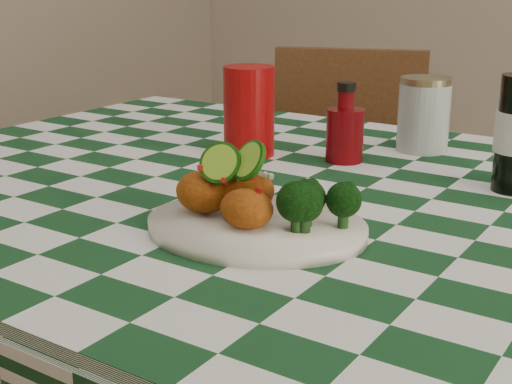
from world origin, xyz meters
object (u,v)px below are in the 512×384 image
Objects in this scene: red_tumbler at (249,111)px; wooden_chair_left at (337,230)px; plate at (256,227)px; fried_chicken_pile at (241,183)px; mason_jar at (424,114)px; ketchup_bottle at (345,122)px.

red_tumbler is 0.17× the size of wooden_chair_left.
plate is 0.06m from fried_chicken_pile.
red_tumbler is 0.70m from wooden_chair_left.
red_tumbler is (-0.23, 0.33, 0.07)m from plate.
red_tumbler reaches higher than plate.
plate is at bearing -89.19° from wooden_chair_left.
red_tumbler reaches higher than fried_chicken_pile.
plate is 0.53m from mason_jar.
red_tumbler is at bearing -161.89° from ketchup_bottle.
red_tumbler is at bearing -140.63° from mason_jar.
ketchup_bottle is 1.02× the size of mason_jar.
wooden_chair_left is at bearing 117.35° from ketchup_bottle.
ketchup_bottle is at bearing 97.03° from fried_chicken_pile.
fried_chicken_pile is at bearing -82.97° from ketchup_bottle.
mason_jar reaches higher than wooden_chair_left.
ketchup_bottle is at bearing 18.11° from red_tumbler.
fried_chicken_pile is 0.16× the size of wooden_chair_left.
fried_chicken_pile is 1.05× the size of mason_jar.
ketchup_bottle is (-0.05, 0.38, 0.01)m from fried_chicken_pile.
red_tumbler is at bearing 122.41° from fried_chicken_pile.
fried_chicken_pile is 0.89× the size of red_tumbler.
plate is 0.31× the size of wooden_chair_left.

